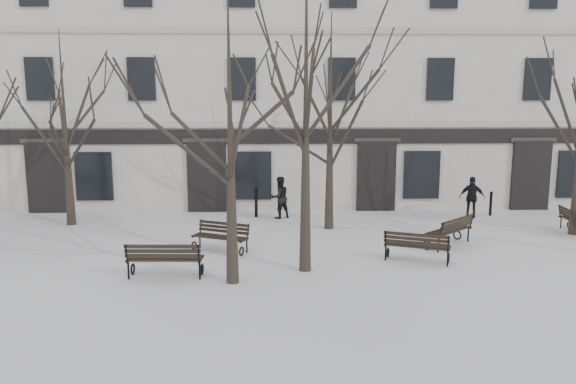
{
  "coord_description": "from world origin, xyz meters",
  "views": [
    {
      "loc": [
        -0.87,
        -14.97,
        4.79
      ],
      "look_at": [
        -0.32,
        3.0,
        1.66
      ],
      "focal_mm": 35.0,
      "sensor_mm": 36.0,
      "label": 1
    }
  ],
  "objects_px": {
    "tree_1": "(230,102)",
    "bench_1": "(165,258)",
    "bench_3": "(221,236)",
    "tree_2": "(306,78)",
    "bench_4": "(451,230)",
    "bench_2": "(417,245)",
    "bench_5": "(575,220)"
  },
  "relations": [
    {
      "from": "bench_4",
      "to": "bench_1",
      "type": "bearing_deg",
      "value": -23.65
    },
    {
      "from": "tree_2",
      "to": "bench_3",
      "type": "height_order",
      "value": "tree_2"
    },
    {
      "from": "bench_1",
      "to": "bench_4",
      "type": "relative_size",
      "value": 1.06
    },
    {
      "from": "tree_1",
      "to": "bench_2",
      "type": "bearing_deg",
      "value": 16.98
    },
    {
      "from": "tree_1",
      "to": "bench_1",
      "type": "relative_size",
      "value": 3.68
    },
    {
      "from": "tree_1",
      "to": "bench_3",
      "type": "distance_m",
      "value": 5.13
    },
    {
      "from": "bench_5",
      "to": "tree_2",
      "type": "bearing_deg",
      "value": 116.05
    },
    {
      "from": "bench_2",
      "to": "tree_1",
      "type": "bearing_deg",
      "value": 38.97
    },
    {
      "from": "tree_2",
      "to": "bench_4",
      "type": "height_order",
      "value": "tree_2"
    },
    {
      "from": "bench_1",
      "to": "bench_2",
      "type": "relative_size",
      "value": 1.03
    },
    {
      "from": "tree_2",
      "to": "bench_5",
      "type": "distance_m",
      "value": 11.41
    },
    {
      "from": "bench_2",
      "to": "tree_2",
      "type": "bearing_deg",
      "value": 33.02
    },
    {
      "from": "bench_5",
      "to": "bench_1",
      "type": "bearing_deg",
      "value": 112.49
    },
    {
      "from": "bench_3",
      "to": "bench_2",
      "type": "bearing_deg",
      "value": 10.87
    },
    {
      "from": "tree_1",
      "to": "bench_1",
      "type": "height_order",
      "value": "tree_1"
    },
    {
      "from": "bench_2",
      "to": "bench_4",
      "type": "bearing_deg",
      "value": -109.74
    },
    {
      "from": "tree_1",
      "to": "bench_4",
      "type": "bearing_deg",
      "value": 26.11
    },
    {
      "from": "tree_2",
      "to": "bench_2",
      "type": "distance_m",
      "value": 5.78
    },
    {
      "from": "bench_1",
      "to": "bench_3",
      "type": "distance_m",
      "value": 2.87
    },
    {
      "from": "tree_2",
      "to": "bench_3",
      "type": "xyz_separation_m",
      "value": [
        -2.49,
        2.03,
        -4.75
      ]
    },
    {
      "from": "bench_1",
      "to": "bench_2",
      "type": "distance_m",
      "value": 7.11
    },
    {
      "from": "tree_2",
      "to": "bench_4",
      "type": "xyz_separation_m",
      "value": [
        4.79,
        2.35,
        -4.7
      ]
    },
    {
      "from": "bench_4",
      "to": "bench_2",
      "type": "bearing_deg",
      "value": 5.91
    },
    {
      "from": "tree_1",
      "to": "bench_3",
      "type": "bearing_deg",
      "value": 100.48
    },
    {
      "from": "bench_3",
      "to": "tree_2",
      "type": "bearing_deg",
      "value": -14.76
    },
    {
      "from": "tree_2",
      "to": "bench_4",
      "type": "relative_size",
      "value": 4.43
    },
    {
      "from": "tree_2",
      "to": "bench_1",
      "type": "relative_size",
      "value": 4.17
    },
    {
      "from": "tree_1",
      "to": "bench_5",
      "type": "height_order",
      "value": "tree_1"
    },
    {
      "from": "bench_4",
      "to": "tree_2",
      "type": "bearing_deg",
      "value": -16.28
    },
    {
      "from": "bench_3",
      "to": "bench_5",
      "type": "distance_m",
      "value": 12.26
    },
    {
      "from": "bench_4",
      "to": "bench_5",
      "type": "relative_size",
      "value": 1.06
    },
    {
      "from": "tree_2",
      "to": "bench_2",
      "type": "relative_size",
      "value": 4.31
    }
  ]
}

